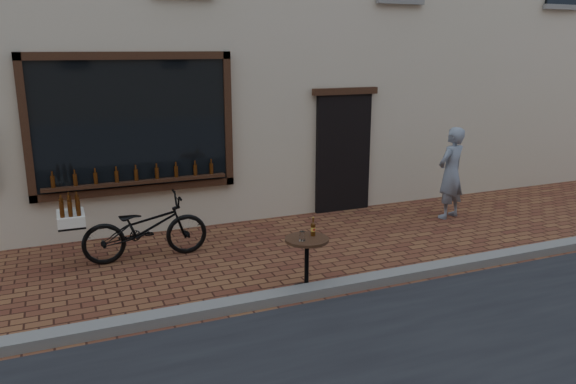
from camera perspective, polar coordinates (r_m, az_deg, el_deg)
name	(u,v)px	position (r m, az deg, el deg)	size (l,w,h in m)	color
ground	(338,298)	(7.15, 5.07, -10.68)	(90.00, 90.00, 0.00)	#582A1C
kerb	(331,287)	(7.29, 4.34, -9.65)	(90.00, 0.25, 0.12)	slate
cargo_bicycle	(143,227)	(8.47, -14.53, -3.50)	(2.08, 0.64, 1.01)	black
bistro_table	(307,253)	(7.13, 1.93, -6.25)	(0.56, 0.56, 0.96)	black
pedestrian	(451,173)	(10.55, 16.22, 1.87)	(0.61, 0.40, 1.67)	gray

